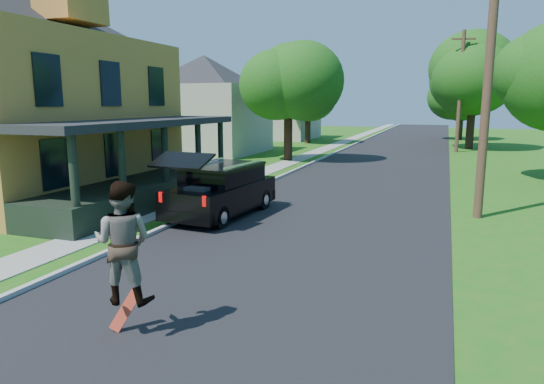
% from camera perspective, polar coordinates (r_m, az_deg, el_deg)
% --- Properties ---
extents(ground, '(140.00, 140.00, 0.00)m').
position_cam_1_polar(ground, '(10.47, -2.32, -10.31)').
color(ground, '#1A6514').
rests_on(ground, ground).
extents(street, '(8.00, 120.00, 0.02)m').
position_cam_1_polar(street, '(29.54, 12.38, 2.96)').
color(street, black).
rests_on(street, ground).
extents(curb, '(0.15, 120.00, 0.12)m').
position_cam_1_polar(curb, '(30.31, 4.76, 3.35)').
color(curb, '#A9A9A4').
rests_on(curb, ground).
extents(sidewalk, '(1.30, 120.00, 0.03)m').
position_cam_1_polar(sidewalk, '(30.74, 1.96, 3.48)').
color(sidewalk, gray).
rests_on(sidewalk, ground).
extents(front_walk, '(6.50, 1.20, 0.03)m').
position_cam_1_polar(front_walk, '(20.37, -21.12, -0.78)').
color(front_walk, gray).
rests_on(front_walk, ground).
extents(main_house, '(15.56, 15.56, 10.10)m').
position_cam_1_polar(main_house, '(22.37, -28.56, 12.30)').
color(main_house, '#C37E39').
rests_on(main_house, ground).
extents(neighbor_house_mid, '(12.78, 12.78, 8.30)m').
position_cam_1_polar(neighbor_house_mid, '(37.28, -7.92, 11.06)').
color(neighbor_house_mid, '#9C978A').
rests_on(neighbor_house_mid, ground).
extents(neighbor_house_far, '(12.78, 12.78, 8.30)m').
position_cam_1_polar(neighbor_house_far, '(52.00, 0.40, 10.94)').
color(neighbor_house_far, '#9C978A').
rests_on(neighbor_house_far, ground).
extents(black_suv, '(2.25, 5.04, 2.29)m').
position_cam_1_polar(black_suv, '(16.09, -5.99, 0.23)').
color(black_suv, black).
rests_on(black_suv, ground).
extents(skateboarder, '(1.07, 0.91, 1.94)m').
position_cam_1_polar(skateboarder, '(7.94, -17.14, -5.67)').
color(skateboarder, black).
rests_on(skateboarder, ground).
extents(skateboard, '(0.43, 0.35, 0.68)m').
position_cam_1_polar(skateboard, '(8.53, -16.88, -13.36)').
color(skateboard, '#B5270F').
rests_on(skateboard, ground).
extents(tree_left_mid, '(6.89, 6.60, 8.31)m').
position_cam_1_polar(tree_left_mid, '(31.79, 1.87, 13.64)').
color(tree_left_mid, black).
rests_on(tree_left_mid, ground).
extents(tree_left_far, '(5.56, 5.28, 7.55)m').
position_cam_1_polar(tree_left_far, '(45.94, 4.24, 11.88)').
color(tree_left_far, black).
rests_on(tree_left_far, ground).
extents(tree_right_mid, '(8.73, 8.51, 10.14)m').
position_cam_1_polar(tree_right_mid, '(43.05, 22.66, 13.34)').
color(tree_right_mid, black).
rests_on(tree_right_mid, ground).
extents(tree_right_far, '(5.51, 5.59, 7.61)m').
position_cam_1_polar(tree_right_far, '(53.82, 21.47, 11.10)').
color(tree_right_far, black).
rests_on(tree_right_far, ground).
extents(utility_pole_near, '(1.75, 0.30, 9.46)m').
position_cam_1_polar(utility_pole_near, '(16.98, 24.19, 13.51)').
color(utility_pole_near, '#432B1F').
rests_on(utility_pole_near, ground).
extents(utility_pole_far, '(1.72, 0.54, 9.04)m').
position_cam_1_polar(utility_pole_far, '(39.87, 21.27, 11.10)').
color(utility_pole_far, '#432B1F').
rests_on(utility_pole_far, ground).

